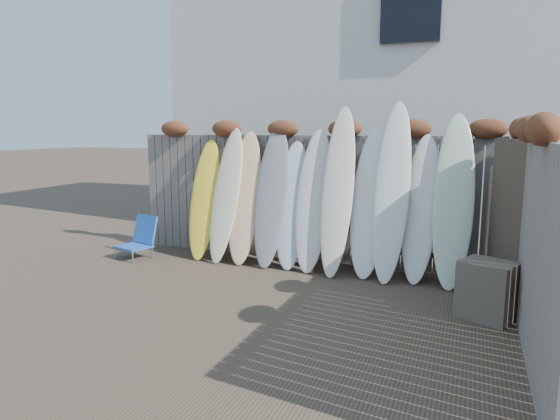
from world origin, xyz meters
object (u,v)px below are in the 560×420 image
(beach_chair, at_px, (139,238))
(surfboard_0, at_px, (205,199))
(wooden_crate, at_px, (488,290))
(lattice_panel, at_px, (513,223))

(beach_chair, xyz_separation_m, surfboard_0, (1.02, 0.40, 0.65))
(wooden_crate, bearing_deg, lattice_panel, 68.18)
(lattice_panel, bearing_deg, surfboard_0, 153.57)
(lattice_panel, height_order, surfboard_0, lattice_panel)
(beach_chair, relative_size, wooden_crate, 1.05)
(beach_chair, distance_m, lattice_panel, 5.61)
(surfboard_0, bearing_deg, wooden_crate, -18.60)
(beach_chair, xyz_separation_m, lattice_panel, (5.56, -0.25, 0.68))
(wooden_crate, bearing_deg, surfboard_0, 163.70)
(beach_chair, height_order, surfboard_0, surfboard_0)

